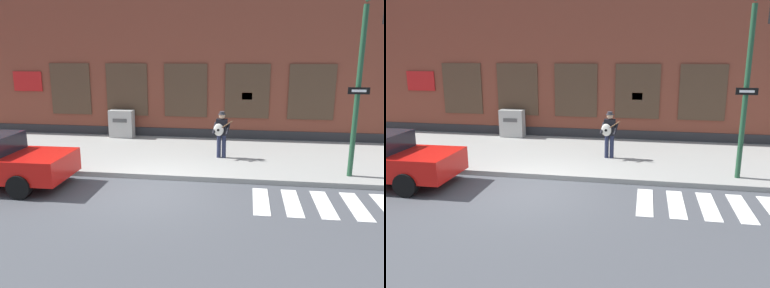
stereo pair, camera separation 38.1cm
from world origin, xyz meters
The scene contains 7 objects.
ground_plane centered at (0.00, 0.00, 0.00)m, with size 160.00×160.00×0.00m, color #424449.
sidewalk centered at (0.00, 3.88, 0.08)m, with size 28.00×5.56×0.16m.
building_backdrop centered at (0.00, 8.65, 3.17)m, with size 28.00×4.06×6.34m.
crosswalk centered at (5.51, -0.20, 0.01)m, with size 5.20×1.90×0.01m.
busker centered at (1.80, 3.39, 1.11)m, with size 0.72×0.57×1.67m.
traffic_light centered at (5.82, 0.93, 3.70)m, with size 0.60×2.56×5.16m.
utility_box centered at (-2.83, 6.21, 0.77)m, with size 1.07×0.52×1.22m.
Camera 2 is at (3.03, -9.55, 3.76)m, focal length 35.00 mm.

